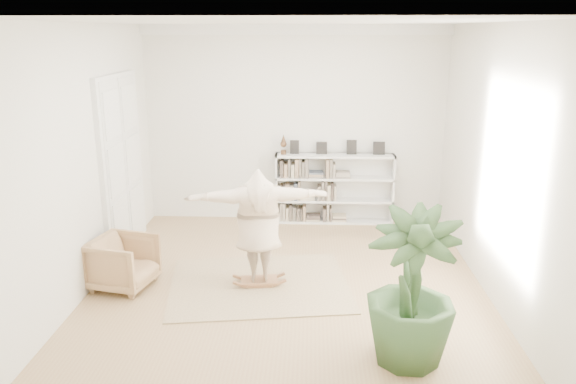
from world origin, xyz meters
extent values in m
plane|color=#9B7750|center=(0.00, 0.00, 0.00)|extent=(6.00, 6.00, 0.00)
plane|color=silver|center=(0.00, 3.00, 1.80)|extent=(5.50, 0.00, 5.50)
plane|color=silver|center=(0.00, -3.00, 1.80)|extent=(5.50, 0.00, 5.50)
plane|color=silver|center=(-2.75, 0.00, 1.80)|extent=(0.00, 6.00, 6.00)
plane|color=silver|center=(2.75, 0.00, 1.80)|extent=(0.00, 6.00, 6.00)
plane|color=white|center=(0.00, 0.00, 3.60)|extent=(6.00, 6.00, 0.00)
cube|color=white|center=(0.00, 2.94, 3.51)|extent=(5.50, 0.12, 0.18)
cube|color=white|center=(-2.71, 1.30, 1.40)|extent=(0.08, 1.78, 2.92)
cube|color=silver|center=(-2.69, 0.90, 1.40)|extent=(0.06, 0.78, 2.80)
cube|color=silver|center=(-2.69, 1.70, 1.40)|extent=(0.06, 0.78, 2.80)
cube|color=silver|center=(-0.33, 2.81, 0.65)|extent=(0.04, 0.35, 1.30)
cube|color=silver|center=(1.83, 2.81, 0.65)|extent=(0.04, 0.35, 1.30)
cube|color=silver|center=(0.75, 2.96, 0.65)|extent=(2.20, 0.04, 1.30)
cube|color=silver|center=(0.75, 2.81, 0.02)|extent=(2.20, 0.35, 0.04)
cube|color=silver|center=(0.75, 2.81, 0.43)|extent=(2.20, 0.35, 0.04)
cube|color=silver|center=(0.75, 2.81, 0.86)|extent=(2.20, 0.35, 0.04)
cube|color=silver|center=(0.75, 2.81, 1.28)|extent=(2.20, 0.35, 0.04)
cube|color=black|center=(0.00, 2.85, 1.42)|extent=(0.18, 0.07, 0.24)
cube|color=black|center=(0.50, 2.85, 1.42)|extent=(0.18, 0.07, 0.24)
cube|color=black|center=(1.05, 2.85, 1.42)|extent=(0.18, 0.07, 0.24)
cube|color=black|center=(1.55, 2.85, 1.42)|extent=(0.18, 0.07, 0.24)
imported|color=tan|center=(-2.30, -0.13, 0.37)|extent=(0.96, 0.95, 0.73)
cube|color=tan|center=(-0.41, -0.01, 0.01)|extent=(2.76, 2.34, 0.02)
cube|color=#95653B|center=(-0.41, -0.01, 0.08)|extent=(0.55, 0.38, 0.03)
cube|color=#95653B|center=(-0.41, -0.01, 0.04)|extent=(0.35, 0.10, 0.04)
cube|color=#95653B|center=(-0.41, -0.01, 0.04)|extent=(0.35, 0.10, 0.04)
cube|color=#95653B|center=(-0.41, -0.01, 0.08)|extent=(0.21, 0.08, 0.11)
cube|color=#95653B|center=(-0.41, -0.01, 0.08)|extent=(0.21, 0.08, 0.11)
imported|color=beige|center=(-0.41, -0.01, 0.94)|extent=(2.04, 0.82, 1.61)
imported|color=#2D4A25|center=(1.39, -1.82, 0.87)|extent=(1.23, 1.23, 1.73)
camera|label=1|loc=(0.31, -7.29, 3.49)|focal=35.00mm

